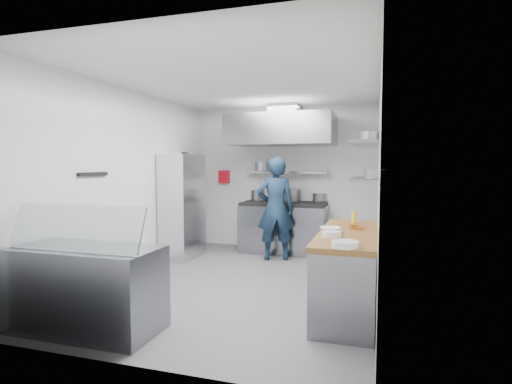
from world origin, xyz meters
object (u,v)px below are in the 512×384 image
(wire_rack, at_px, (182,206))
(display_case, at_px, (87,289))
(chef, at_px, (275,209))
(gas_range, at_px, (284,229))

(wire_rack, bearing_deg, display_case, -80.36)
(chef, relative_size, display_case, 1.20)
(chef, bearing_deg, display_case, 51.07)
(wire_rack, distance_m, display_case, 3.21)
(gas_range, height_order, display_case, gas_range)
(chef, distance_m, wire_rack, 1.66)
(gas_range, distance_m, display_case, 4.25)
(gas_range, relative_size, display_case, 1.07)
(gas_range, height_order, wire_rack, wire_rack)
(gas_range, bearing_deg, display_case, -105.02)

